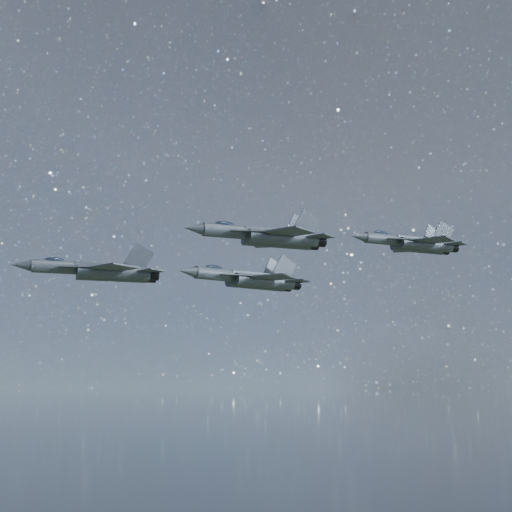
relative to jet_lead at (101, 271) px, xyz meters
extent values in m
cylinder|color=#31383D|center=(-4.08, -0.38, 0.22)|extent=(7.31, 2.17, 1.52)
cone|color=#31383D|center=(-8.73, -0.81, 0.22)|extent=(2.45, 1.57, 1.36)
ellipsoid|color=#1A2430|center=(-5.24, -0.48, 0.95)|extent=(2.40, 1.23, 0.75)
cube|color=#31383D|center=(0.96, 0.09, 0.17)|extent=(8.08, 2.19, 1.27)
cylinder|color=#31383D|center=(1.44, -0.84, -0.27)|extent=(8.28, 2.26, 1.52)
cylinder|color=#31383D|center=(1.26, 1.09, -0.27)|extent=(8.28, 2.26, 1.52)
cylinder|color=black|center=(5.90, -0.43, -0.27)|extent=(1.39, 1.51, 1.40)
cylinder|color=black|center=(5.72, 1.51, -0.27)|extent=(1.39, 1.51, 1.40)
cube|color=#31383D|center=(-2.21, -1.52, 0.10)|extent=(5.14, 1.57, 0.12)
cube|color=#31383D|center=(-2.45, 1.09, 0.10)|extent=(5.16, 2.45, 0.12)
cube|color=#31383D|center=(1.46, -3.19, -0.07)|extent=(5.48, 5.57, 0.19)
cube|color=#31383D|center=(0.85, 3.40, -0.07)|extent=(5.19, 5.40, 0.19)
cube|color=#31383D|center=(5.63, -1.73, -0.07)|extent=(3.23, 3.28, 0.15)
cube|color=#31383D|center=(5.21, 2.73, -0.07)|extent=(3.05, 3.15, 0.15)
cube|color=#31383D|center=(4.27, -0.83, 1.58)|extent=(3.39, 0.51, 3.46)
cube|color=#31383D|center=(4.05, 1.60, 1.58)|extent=(3.36, 0.74, 3.46)
cylinder|color=#31383D|center=(16.56, 14.41, 2.35)|extent=(8.51, 4.57, 1.77)
cone|color=#31383D|center=(11.44, 12.53, 2.35)|extent=(3.11, 2.44, 1.59)
ellipsoid|color=#1A2430|center=(15.28, 13.94, 3.20)|extent=(2.95, 2.05, 0.88)
cube|color=#31383D|center=(22.11, 16.45, 2.29)|extent=(9.34, 4.82, 1.48)
cylinder|color=#31383D|center=(22.93, 15.54, 1.78)|extent=(9.58, 4.96, 1.77)
cylinder|color=#31383D|center=(22.15, 17.67, 1.78)|extent=(9.58, 4.96, 1.77)
cylinder|color=black|center=(27.84, 17.34, 1.78)|extent=(1.95, 2.05, 1.64)
cylinder|color=black|center=(27.06, 19.48, 1.78)|extent=(1.95, 2.05, 1.64)
cube|color=#31383D|center=(19.01, 13.67, 2.21)|extent=(6.04, 2.18, 0.14)
cube|color=#31383D|center=(17.95, 16.56, 2.21)|extent=(5.71, 4.13, 0.14)
cube|color=#31383D|center=(23.66, 12.90, 2.01)|extent=(6.51, 6.41, 0.23)
cube|color=#31383D|center=(20.99, 20.16, 2.01)|extent=(5.23, 5.67, 0.23)
cube|color=#31383D|center=(27.93, 15.80, 2.01)|extent=(3.86, 3.83, 0.17)
cube|color=#31383D|center=(26.12, 20.71, 2.01)|extent=(3.06, 3.25, 0.17)
cube|color=#31383D|center=(26.13, 16.41, 3.94)|extent=(3.87, 1.23, 4.05)
cube|color=#31383D|center=(25.15, 19.08, 3.94)|extent=(3.66, 1.83, 4.05)
cylinder|color=#31383D|center=(12.82, -14.82, 2.03)|extent=(6.60, 2.28, 1.36)
cone|color=#31383D|center=(8.67, -15.42, 2.03)|extent=(2.25, 1.51, 1.22)
ellipsoid|color=#1A2430|center=(11.78, -14.97, 2.68)|extent=(2.19, 1.21, 0.67)
cube|color=#31383D|center=(17.32, -14.17, 1.98)|extent=(7.29, 2.33, 1.14)
cylinder|color=#31383D|center=(17.79, -14.98, 1.59)|extent=(7.47, 2.41, 1.36)
cylinder|color=#31383D|center=(17.54, -13.25, 1.59)|extent=(7.47, 2.41, 1.36)
cylinder|color=black|center=(21.77, -14.40, 1.59)|extent=(1.31, 1.41, 1.26)
cylinder|color=black|center=(21.52, -12.67, 1.59)|extent=(1.31, 1.41, 1.26)
cube|color=#31383D|center=(14.55, -15.76, 1.92)|extent=(4.59, 1.18, 0.10)
cube|color=#31383D|center=(14.21, -13.43, 1.92)|extent=(4.61, 2.41, 0.10)
cube|color=#31383D|center=(17.92, -17.08, 1.76)|extent=(4.97, 5.02, 0.17)
cube|color=#31383D|center=(17.07, -11.20, 1.76)|extent=(4.56, 4.78, 0.17)
cube|color=#31383D|center=(21.59, -15.58, 1.76)|extent=(2.93, 2.96, 0.13)
cube|color=#31383D|center=(21.01, -11.60, 1.76)|extent=(2.68, 2.78, 0.13)
cube|color=#31383D|center=(20.33, -14.83, 3.25)|extent=(3.05, 0.50, 3.11)
cube|color=#31383D|center=(20.02, -12.67, 3.25)|extent=(2.99, 0.82, 3.11)
cylinder|color=#31383D|center=(36.34, 1.97, 5.74)|extent=(7.05, 2.73, 1.46)
cone|color=#31383D|center=(31.94, 1.13, 5.74)|extent=(2.45, 1.71, 1.31)
ellipsoid|color=#1A2430|center=(35.24, 1.76, 6.44)|extent=(2.37, 1.38, 0.72)
cube|color=#31383D|center=(41.10, 2.89, 5.69)|extent=(7.78, 2.82, 1.21)
cylinder|color=#31383D|center=(41.64, 2.05, 5.27)|extent=(7.97, 2.91, 1.46)
cylinder|color=#31383D|center=(41.29, 3.88, 5.27)|extent=(7.97, 2.91, 1.46)
cylinder|color=black|center=(45.86, 2.86, 5.27)|extent=(1.44, 1.55, 1.34)
cylinder|color=black|center=(45.50, 4.69, 5.27)|extent=(1.44, 1.55, 1.34)
cube|color=#31383D|center=(38.22, 1.05, 5.63)|extent=(4.85, 1.04, 0.11)
cube|color=#31383D|center=(37.75, 3.53, 5.63)|extent=(4.88, 2.76, 0.11)
cube|color=#31383D|center=(41.88, -0.19, 5.46)|extent=(5.33, 5.35, 0.19)
cube|color=#31383D|center=(40.68, 6.04, 5.46)|extent=(4.75, 5.02, 0.19)
cube|color=#31383D|center=(45.72, 1.59, 5.46)|extent=(3.15, 3.17, 0.14)
cube|color=#31383D|center=(44.91, 5.81, 5.46)|extent=(2.79, 2.91, 0.14)
cube|color=#31383D|center=(44.34, 2.33, 7.05)|extent=(3.25, 0.57, 3.32)
cube|color=#31383D|center=(43.90, 4.62, 7.05)|extent=(3.16, 1.01, 3.32)
camera|label=1|loc=(0.12, -82.85, -13.27)|focal=50.00mm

